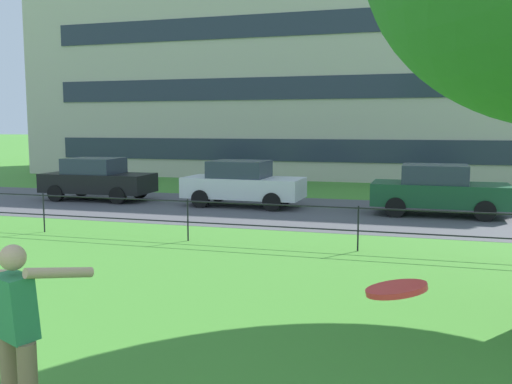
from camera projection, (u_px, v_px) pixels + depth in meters
street_strip at (312, 212)px, 17.75m from camera, size 80.00×6.73×0.01m
park_fence at (269, 217)px, 12.69m from camera, size 35.89×0.04×1.00m
person_thrower at (18, 336)px, 4.76m from camera, size 0.73×0.69×1.73m
frisbee at (396, 289)px, 2.47m from camera, size 0.31×0.31×0.08m
car_black_far_left at (97, 179)px, 20.58m from camera, size 4.02×1.85×1.54m
car_white_right at (243, 183)px, 19.00m from camera, size 4.05×1.91×1.54m
car_dark_green_center at (438, 190)px, 17.06m from camera, size 4.03×1.87×1.54m
apartment_building_background at (315, 65)px, 32.85m from camera, size 30.86×12.25×12.52m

